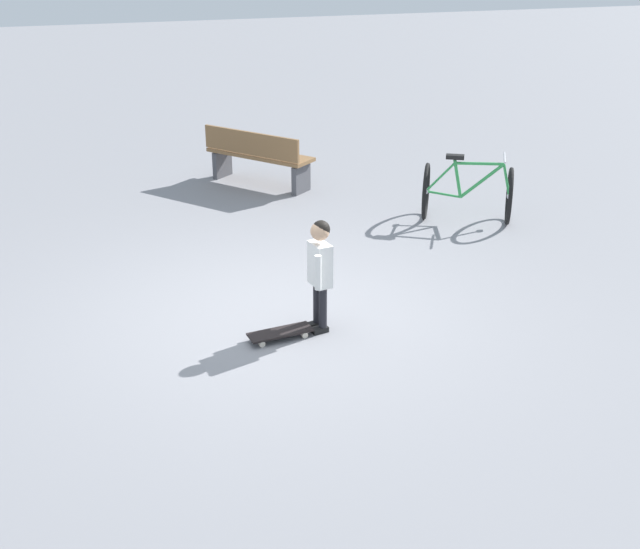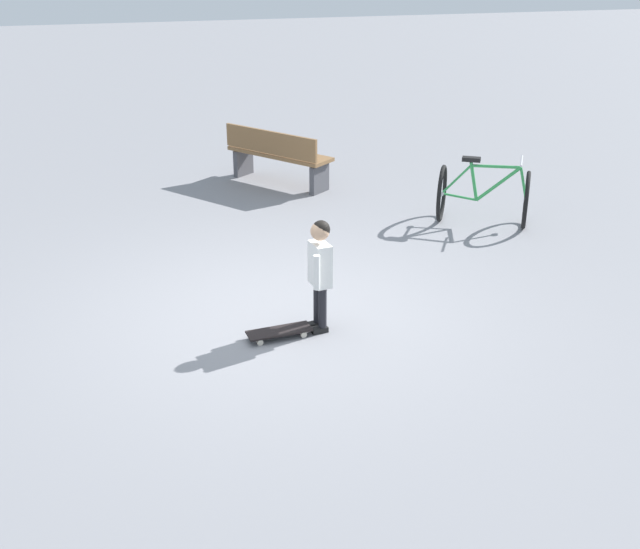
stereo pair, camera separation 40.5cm
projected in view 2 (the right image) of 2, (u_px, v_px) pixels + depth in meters
name	position (u px, v px, depth m)	size (l,w,h in m)	color
ground_plane	(276.00, 312.00, 7.67)	(50.00, 50.00, 0.00)	gray
child_person	(320.00, 264.00, 7.08)	(0.21, 0.39, 1.06)	black
skateboard	(279.00, 332.00, 7.17)	(0.61, 0.26, 0.07)	black
bicycle_near	(484.00, 195.00, 9.75)	(1.28, 1.13, 0.85)	black
street_bench	(277.00, 155.00, 11.23)	(1.36, 1.51, 0.80)	brown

